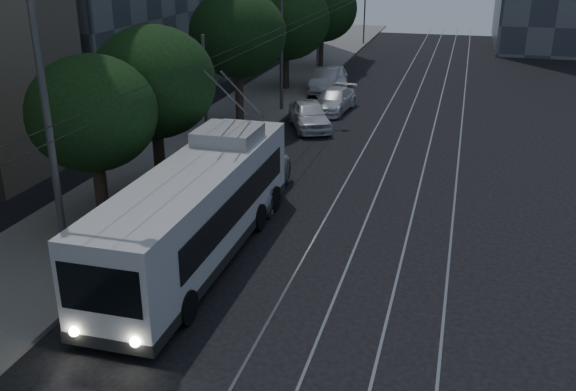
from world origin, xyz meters
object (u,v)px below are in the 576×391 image
at_px(streetlamp_far, 288,9).
at_px(car_white_c, 326,80).
at_px(car_white_d, 334,77).
at_px(streetlamp_near, 55,71).
at_px(trolleybus, 200,209).
at_px(pickup_silver, 248,180).
at_px(car_white_a, 309,115).
at_px(car_white_b, 333,100).

bearing_deg(streetlamp_far, car_white_c, 80.96).
bearing_deg(car_white_c, streetlamp_far, -102.40).
distance_m(car_white_d, streetlamp_near, 29.48).
bearing_deg(trolleybus, car_white_c, 93.04).
bearing_deg(car_white_c, pickup_silver, -89.74).
bearing_deg(car_white_d, car_white_a, -95.85).
xyz_separation_m(car_white_a, streetlamp_far, (-2.06, 3.22, 5.11)).
xyz_separation_m(car_white_c, streetlamp_far, (-0.95, -5.95, 5.10)).
relative_size(trolleybus, car_white_c, 2.51).
xyz_separation_m(trolleybus, streetlamp_far, (-2.35, 18.77, 4.26)).
bearing_deg(car_white_b, car_white_d, 107.29).
bearing_deg(streetlamp_near, car_white_c, 87.76).
height_order(car_white_b, car_white_d, car_white_d).
relative_size(car_white_a, streetlamp_near, 0.43).
distance_m(trolleybus, car_white_c, 24.77).
relative_size(trolleybus, streetlamp_far, 1.21).
relative_size(car_white_d, streetlamp_far, 0.46).
bearing_deg(car_white_b, trolleybus, -84.47).
xyz_separation_m(trolleybus, car_white_d, (-1.08, 26.04, -0.84)).
distance_m(pickup_silver, streetlamp_near, 9.88).
relative_size(car_white_a, streetlamp_far, 0.46).
bearing_deg(streetlamp_near, pickup_silver, 73.51).
height_order(pickup_silver, car_white_a, pickup_silver).
height_order(car_white_a, car_white_b, car_white_a).
xyz_separation_m(car_white_b, car_white_c, (-1.60, 5.14, 0.11)).
bearing_deg(car_white_b, pickup_silver, -85.26).
bearing_deg(car_white_a, trolleybus, -113.59).
bearing_deg(trolleybus, streetlamp_far, 96.93).
relative_size(car_white_d, streetlamp_near, 0.43).
bearing_deg(car_white_b, car_white_a, -90.76).
height_order(trolleybus, car_white_a, trolleybus).
distance_m(car_white_c, car_white_d, 1.36).
xyz_separation_m(trolleybus, car_white_b, (0.20, 19.58, -0.94)).
xyz_separation_m(car_white_a, car_white_c, (-1.11, 9.17, 0.01)).
xyz_separation_m(car_white_a, streetlamp_near, (-2.19, -18.43, 5.51)).
bearing_deg(streetlamp_far, car_white_a, -57.44).
bearing_deg(pickup_silver, car_white_a, 85.40).
xyz_separation_m(pickup_silver, car_white_d, (-0.93, 21.05, -0.02)).
relative_size(pickup_silver, streetlamp_near, 0.54).
distance_m(car_white_c, streetlamp_far, 7.89).
relative_size(car_white_b, streetlamp_near, 0.44).
bearing_deg(car_white_c, car_white_d, 72.91).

